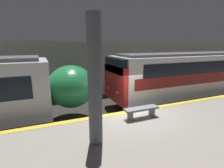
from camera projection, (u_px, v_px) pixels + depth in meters
ground_plane at (128, 131)px, 8.35m from camera, size 120.00×120.00×0.00m
platform at (166, 152)px, 5.84m from camera, size 40.00×5.34×1.04m
station_rear_barrier at (91, 70)px, 13.44m from camera, size 50.00×0.15×4.25m
support_pillar_near at (95, 82)px, 5.07m from camera, size 0.41×0.41×3.87m
train_boxy at (215, 74)px, 13.35m from camera, size 17.10×2.92×3.46m
platform_bench at (141, 110)px, 7.25m from camera, size 1.50×0.40×0.45m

